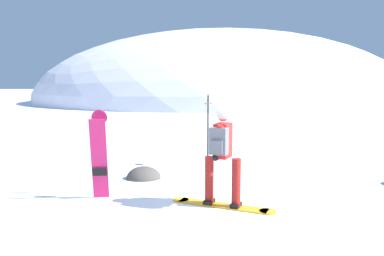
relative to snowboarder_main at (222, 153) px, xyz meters
name	(u,v)px	position (x,y,z in m)	size (l,w,h in m)	color
ground_plane	(205,204)	(-0.27, 0.18, -0.92)	(300.00, 300.00, 0.00)	white
ridge_peak_main	(221,101)	(7.57, 39.05, -0.92)	(42.71, 38.44, 16.37)	white
snowboarder_main	(222,153)	(0.00, 0.00, 0.00)	(1.63, 1.07, 1.71)	orange
spare_snowboard	(99,155)	(-2.09, 0.65, -0.10)	(0.28, 0.42, 1.62)	#D11E5B
piste_marker_near	(208,125)	(0.25, 3.11, 0.14)	(0.20, 0.20, 1.85)	black
rock_dark	(144,178)	(-1.33, 2.12, -0.92)	(0.76, 0.65, 0.53)	#4C4742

